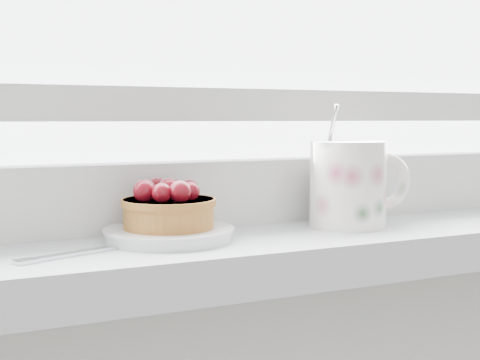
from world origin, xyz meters
TOP-DOWN VIEW (x-y plane):
  - saucer at (-0.09, 1.90)m, footprint 0.12×0.12m
  - raspberry_tart at (-0.09, 1.90)m, footprint 0.09×0.09m
  - floral_mug at (0.12, 1.89)m, footprint 0.12×0.09m
  - fork at (-0.15, 1.88)m, footprint 0.17×0.07m

SIDE VIEW (x-z plane):
  - fork at x=-0.15m, z-range 0.94..0.94m
  - saucer at x=-0.09m, z-range 0.94..0.95m
  - raspberry_tart at x=-0.09m, z-range 0.95..1.00m
  - floral_mug at x=0.12m, z-range 0.92..1.05m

